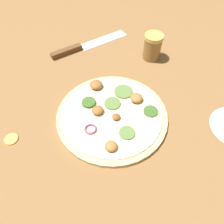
{
  "coord_description": "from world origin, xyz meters",
  "views": [
    {
      "loc": [
        0.28,
        -0.2,
        0.46
      ],
      "look_at": [
        0.0,
        0.0,
        0.02
      ],
      "focal_mm": 35.0,
      "sensor_mm": 36.0,
      "label": 1
    }
  ],
  "objects_px": {
    "spice_jar": "(152,47)",
    "loose_cap": "(11,139)",
    "pizza": "(112,114)",
    "knife": "(79,47)"
  },
  "relations": [
    {
      "from": "pizza",
      "to": "spice_jar",
      "type": "bearing_deg",
      "value": 117.28
    },
    {
      "from": "pizza",
      "to": "knife",
      "type": "distance_m",
      "value": 0.31
    },
    {
      "from": "spice_jar",
      "to": "loose_cap",
      "type": "relative_size",
      "value": 2.54
    },
    {
      "from": "knife",
      "to": "spice_jar",
      "type": "bearing_deg",
      "value": -43.19
    },
    {
      "from": "spice_jar",
      "to": "loose_cap",
      "type": "bearing_deg",
      "value": -84.79
    },
    {
      "from": "pizza",
      "to": "loose_cap",
      "type": "relative_size",
      "value": 8.79
    },
    {
      "from": "knife",
      "to": "loose_cap",
      "type": "distance_m",
      "value": 0.39
    },
    {
      "from": "spice_jar",
      "to": "loose_cap",
      "type": "xyz_separation_m",
      "value": [
        0.04,
        -0.49,
        -0.04
      ]
    },
    {
      "from": "loose_cap",
      "to": "pizza",
      "type": "bearing_deg",
      "value": 71.13
    },
    {
      "from": "knife",
      "to": "loose_cap",
      "type": "xyz_separation_m",
      "value": [
        0.22,
        -0.32,
        -0.0
      ]
    }
  ]
}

